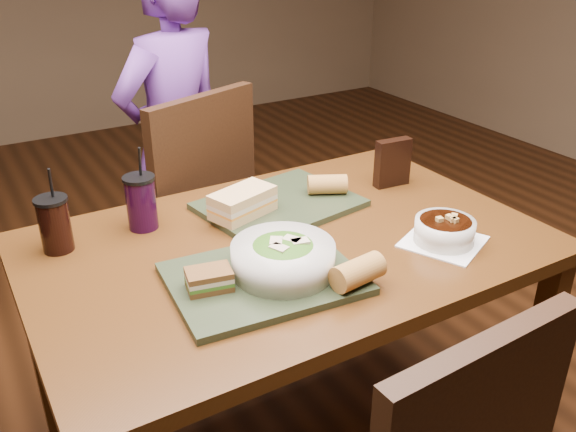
% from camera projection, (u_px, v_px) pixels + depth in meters
% --- Properties ---
extents(dining_table, '(1.30, 0.85, 0.75)m').
position_uv_depth(dining_table, '(288.00, 270.00, 1.61)').
color(dining_table, '#46270E').
rests_on(dining_table, ground).
extents(chair_far, '(0.56, 0.57, 1.00)m').
position_uv_depth(chair_far, '(196.00, 212.00, 2.16)').
color(chair_far, black).
rests_on(chair_far, ground).
extents(diner, '(0.60, 0.49, 1.41)m').
position_uv_depth(diner, '(175.00, 142.00, 2.39)').
color(diner, '#613085').
rests_on(diner, ground).
extents(tray_near, '(0.45, 0.36, 0.02)m').
position_uv_depth(tray_near, '(264.00, 279.00, 1.39)').
color(tray_near, '#252F1B').
rests_on(tray_near, dining_table).
extents(tray_far, '(0.46, 0.38, 0.02)m').
position_uv_depth(tray_far, '(279.00, 205.00, 1.74)').
color(tray_far, '#252F1B').
rests_on(tray_far, dining_table).
extents(salad_bowl, '(0.24, 0.24, 0.08)m').
position_uv_depth(salad_bowl, '(283.00, 256.00, 1.38)').
color(salad_bowl, silver).
rests_on(salad_bowl, tray_near).
extents(soup_bowl, '(0.25, 0.25, 0.07)m').
position_uv_depth(soup_bowl, '(445.00, 230.00, 1.54)').
color(soup_bowl, white).
rests_on(soup_bowl, dining_table).
extents(sandwich_near, '(0.11, 0.09, 0.05)m').
position_uv_depth(sandwich_near, '(209.00, 279.00, 1.32)').
color(sandwich_near, '#593819').
rests_on(sandwich_near, tray_near).
extents(sandwich_far, '(0.20, 0.15, 0.07)m').
position_uv_depth(sandwich_far, '(243.00, 203.00, 1.65)').
color(sandwich_far, tan).
rests_on(sandwich_far, tray_far).
extents(baguette_near, '(0.13, 0.08, 0.06)m').
position_uv_depth(baguette_near, '(358.00, 272.00, 1.34)').
color(baguette_near, '#AD7533').
rests_on(baguette_near, tray_near).
extents(baguette_far, '(0.13, 0.10, 0.06)m').
position_uv_depth(baguette_far, '(327.00, 184.00, 1.78)').
color(baguette_far, '#AD7533').
rests_on(baguette_far, tray_far).
extents(cup_cola, '(0.08, 0.08, 0.22)m').
position_uv_depth(cup_cola, '(55.00, 224.00, 1.50)').
color(cup_cola, black).
rests_on(cup_cola, dining_table).
extents(cup_berry, '(0.08, 0.08, 0.23)m').
position_uv_depth(cup_berry, '(141.00, 202.00, 1.60)').
color(cup_berry, black).
rests_on(cup_berry, dining_table).
extents(chip_bag, '(0.12, 0.04, 0.15)m').
position_uv_depth(chip_bag, '(393.00, 163.00, 1.86)').
color(chip_bag, black).
rests_on(chip_bag, dining_table).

